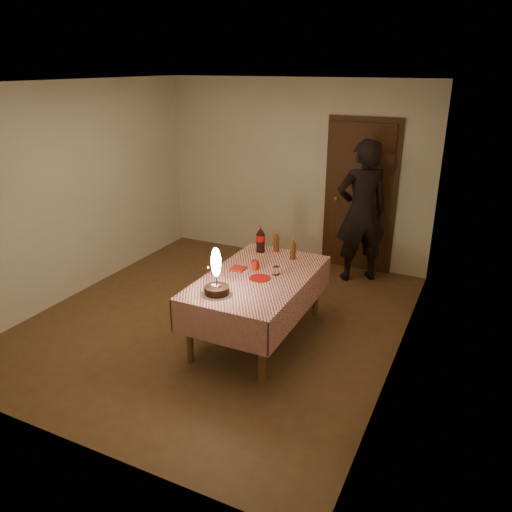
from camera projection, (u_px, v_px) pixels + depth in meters
name	position (u px, v px, depth m)	size (l,w,h in m)	color
ground	(219.00, 319.00, 5.79)	(4.00, 4.50, 0.01)	brown
room_shell	(221.00, 177.00, 5.24)	(4.04, 4.54, 2.62)	beige
dining_table	(258.00, 284.00, 5.21)	(1.02, 1.72, 0.71)	brown
birthday_cake	(217.00, 281.00, 4.72)	(0.30, 0.30, 0.47)	white
red_plate	(260.00, 278.00, 5.10)	(0.22, 0.22, 0.01)	#AA0F0B
red_cup	(255.00, 265.00, 5.32)	(0.08, 0.08, 0.10)	#B4170C
clear_cup	(276.00, 271.00, 5.19)	(0.07, 0.07, 0.09)	white
napkin_stack	(238.00, 269.00, 5.33)	(0.15, 0.15, 0.02)	#A71D13
cola_bottle	(260.00, 239.00, 5.78)	(0.10, 0.10, 0.32)	black
amber_bottle_left	(276.00, 242.00, 5.80)	(0.06, 0.06, 0.25)	#612C10
amber_bottle_right	(293.00, 249.00, 5.57)	(0.06, 0.06, 0.25)	#612C10
photographer	(361.00, 212.00, 6.54)	(0.83, 0.77, 1.90)	black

